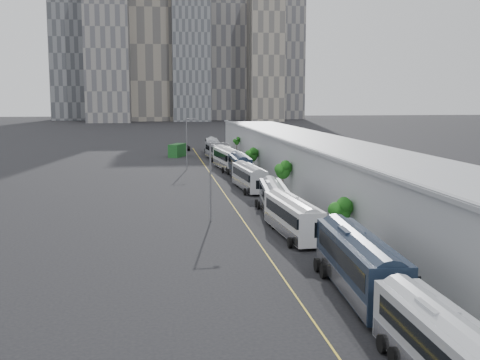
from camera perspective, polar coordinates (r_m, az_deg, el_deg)
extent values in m
cube|color=gray|center=(77.86, 6.72, -1.80)|extent=(10.00, 170.00, 0.12)
cube|color=gold|center=(75.94, -0.97, -2.03)|extent=(0.12, 160.00, 0.02)
cube|color=gray|center=(78.47, 9.59, 0.68)|extent=(12.00, 160.00, 6.80)
cube|color=gray|center=(78.20, 9.63, 2.46)|extent=(12.45, 160.40, 2.57)
cube|color=gray|center=(76.55, 5.43, 3.29)|extent=(0.30, 160.00, 0.40)
cube|color=slate|center=(322.07, -12.51, 13.84)|extent=(22.00, 22.00, 95.00)
cube|color=gray|center=(342.51, -8.31, 15.68)|extent=(26.00, 24.00, 120.00)
cube|color=slate|center=(330.89, -4.71, 12.52)|extent=(20.00, 20.00, 80.00)
cube|color=slate|center=(353.58, -1.57, 14.28)|extent=(24.00, 24.00, 105.00)
cube|color=gray|center=(330.22, 2.45, 11.68)|extent=(18.00, 18.00, 70.00)
cube|color=slate|center=(364.46, -15.26, 14.22)|extent=(28.00, 26.00, 110.00)
cube|color=slate|center=(368.48, 4.13, 12.83)|extent=(22.00, 22.00, 90.00)
cube|color=#A1A5AB|center=(28.84, 19.34, -15.47)|extent=(2.67, 12.64, 3.06)
cube|color=black|center=(28.47, 19.57, -14.60)|extent=(2.72, 11.13, 1.04)
cube|color=#A1A5AB|center=(29.45, 18.18, -11.44)|extent=(1.29, 2.15, 0.29)
cube|color=#162032|center=(41.27, 11.16, -7.77)|extent=(3.58, 14.04, 3.37)
cube|color=black|center=(40.91, 11.28, -7.03)|extent=(3.54, 12.38, 1.15)
cube|color=silver|center=(41.57, 11.12, -9.20)|extent=(3.61, 13.77, 1.08)
cube|color=#162032|center=(42.29, 10.52, -4.79)|extent=(1.52, 2.43, 0.32)
cube|color=silver|center=(57.13, 5.00, -3.50)|extent=(3.21, 12.56, 3.01)
cube|color=black|center=(56.84, 5.05, -3.00)|extent=(3.18, 11.07, 1.02)
cube|color=silver|center=(57.32, 4.99, -4.44)|extent=(3.23, 12.32, 0.96)
cube|color=silver|center=(58.20, 4.71, -1.63)|extent=(1.36, 2.17, 0.29)
cube|color=gray|center=(67.51, 3.23, -1.74)|extent=(3.66, 12.41, 2.96)
cube|color=black|center=(67.24, 3.27, -1.32)|extent=(3.57, 10.96, 1.01)
cube|color=silver|center=(67.68, 3.23, -2.53)|extent=(3.67, 12.17, 0.95)
cube|color=gray|center=(68.63, 3.02, -0.21)|extent=(1.42, 2.18, 0.28)
cube|color=#93959C|center=(84.98, 0.86, 0.27)|extent=(3.35, 12.44, 2.98)
cube|color=black|center=(84.73, 0.88, 0.61)|extent=(3.31, 10.98, 1.01)
cube|color=silver|center=(85.11, 0.86, -0.37)|extent=(3.38, 12.20, 0.95)
cube|color=#93959C|center=(86.17, 0.72, 1.46)|extent=(1.38, 2.17, 0.28)
cube|color=#162133|center=(98.43, -0.12, 1.41)|extent=(2.90, 13.48, 3.26)
cube|color=black|center=(98.17, -0.11, 1.74)|extent=(2.93, 11.87, 1.11)
cube|color=silver|center=(98.56, -0.12, 0.81)|extent=(2.93, 13.21, 1.04)
cube|color=#162133|center=(99.78, -0.24, 2.53)|extent=(1.38, 2.30, 0.31)
cube|color=white|center=(108.90, -1.21, 2.05)|extent=(3.95, 13.82, 3.30)
cube|color=black|center=(108.64, -1.20, 2.35)|extent=(3.86, 12.20, 1.12)
cube|color=silver|center=(109.02, -1.21, 1.50)|extent=(3.96, 13.55, 1.06)
cube|color=white|center=(110.29, -1.31, 3.07)|extent=(1.57, 2.42, 0.31)
cube|color=gray|center=(125.88, -2.28, 2.77)|extent=(3.62, 12.84, 3.07)
cube|color=black|center=(125.64, -2.27, 3.01)|extent=(3.55, 11.33, 1.04)
cube|color=silver|center=(125.97, -2.28, 2.32)|extent=(3.64, 12.59, 0.98)
cube|color=gray|center=(127.20, -2.35, 3.58)|extent=(1.45, 2.25, 0.29)
cube|color=silver|center=(137.33, -2.64, 3.19)|extent=(3.22, 12.78, 3.07)
cube|color=black|center=(137.09, -2.63, 3.42)|extent=(3.20, 11.27, 1.04)
cube|color=silver|center=(137.41, -2.63, 2.78)|extent=(3.25, 12.53, 0.98)
cube|color=silver|center=(138.65, -2.70, 3.93)|extent=(1.38, 2.21, 0.29)
cylinder|color=black|center=(55.42, 9.42, -4.35)|extent=(0.18, 0.18, 2.89)
sphere|color=#174F12|center=(55.13, 9.45, -2.83)|extent=(1.93, 1.93, 1.93)
cylinder|color=black|center=(79.23, 4.09, -0.30)|extent=(0.18, 0.18, 3.67)
sphere|color=#174F12|center=(78.99, 4.10, 1.00)|extent=(1.93, 1.93, 1.93)
cylinder|color=black|center=(104.98, 1.11, 1.57)|extent=(0.18, 0.18, 3.09)
sphere|color=#174F12|center=(104.82, 1.12, 2.43)|extent=(1.98, 1.98, 1.98)
cylinder|color=black|center=(128.04, -0.30, 2.87)|extent=(0.18, 0.18, 3.79)
sphere|color=#174F12|center=(127.90, -0.31, 3.65)|extent=(1.07, 1.07, 1.07)
cylinder|color=#59595E|center=(63.18, -2.82, -0.22)|extent=(0.18, 0.18, 8.38)
cylinder|color=#59595E|center=(62.82, -2.03, 3.49)|extent=(1.80, 0.14, 0.14)
cube|color=#59595E|center=(62.92, -1.30, 3.36)|extent=(0.50, 0.22, 0.18)
cylinder|color=#59595E|center=(109.39, -5.08, 3.43)|extent=(0.18, 0.18, 9.31)
cylinder|color=#59595E|center=(109.18, -4.64, 5.83)|extent=(1.80, 0.14, 0.14)
cube|color=#59595E|center=(109.23, -4.22, 5.75)|extent=(0.50, 0.22, 0.18)
cube|color=#15461A|center=(133.05, -5.96, 2.81)|extent=(4.24, 6.14, 2.84)
imported|color=black|center=(149.04, -5.40, 3.15)|extent=(3.37, 6.45, 1.73)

